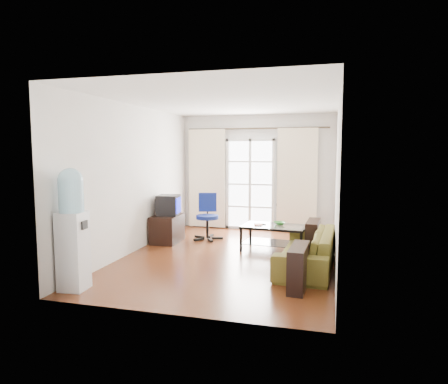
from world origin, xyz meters
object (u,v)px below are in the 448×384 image
object	(u,v)px
tv_stand	(167,229)
task_chair	(207,226)
coffee_table	(274,234)
crt_tv	(168,205)
sofa	(307,249)
water_cooler	(72,227)

from	to	relation	value
tv_stand	task_chair	distance (m)	0.85
coffee_table	tv_stand	world-z (taller)	tv_stand
tv_stand	task_chair	size ratio (longest dim) A/B	0.78
crt_tv	task_chair	bearing A→B (deg)	23.32
sofa	tv_stand	xyz separation A→B (m)	(-2.88, 1.07, -0.02)
water_cooler	task_chair	bearing A→B (deg)	71.88
task_chair	water_cooler	bearing A→B (deg)	-118.65
water_cooler	tv_stand	bearing A→B (deg)	83.52
crt_tv	water_cooler	xyz separation A→B (m)	(-0.09, -2.98, 0.10)
sofa	task_chair	distance (m)	2.65
sofa	task_chair	bearing A→B (deg)	-122.74
tv_stand	crt_tv	distance (m)	0.48
sofa	tv_stand	world-z (taller)	sofa
sofa	water_cooler	size ratio (longest dim) A/B	1.26
tv_stand	coffee_table	bearing A→B (deg)	-4.88
water_cooler	coffee_table	bearing A→B (deg)	46.02
sofa	water_cooler	bearing A→B (deg)	-55.04
crt_tv	task_chair	distance (m)	0.96
coffee_table	task_chair	size ratio (longest dim) A/B	1.27
water_cooler	sofa	bearing A→B (deg)	27.50
coffee_table	crt_tv	size ratio (longest dim) A/B	2.47
tv_stand	water_cooler	size ratio (longest dim) A/B	0.46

